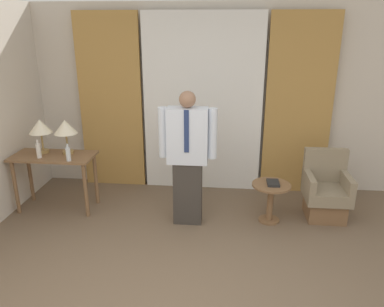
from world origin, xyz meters
name	(u,v)px	position (x,y,z in m)	size (l,w,h in m)	color
wall_back	(203,99)	(0.00, 3.21, 1.35)	(10.00, 0.06, 2.70)	beige
curtain_sheer_center	(203,105)	(0.00, 3.08, 1.29)	(1.72, 0.06, 2.58)	white
curtain_drape_left	(111,103)	(-1.36, 3.08, 1.29)	(0.93, 0.06, 2.58)	#B28442
curtain_drape_right	(299,107)	(1.36, 3.08, 1.29)	(0.93, 0.06, 2.58)	#B28442
desk	(54,165)	(-1.90, 2.18, 0.63)	(1.07, 0.51, 0.77)	brown
table_lamp_left	(40,128)	(-2.07, 2.26, 1.12)	(0.30, 0.30, 0.46)	#9E7F47
table_lamp_right	(65,128)	(-1.73, 2.26, 1.12)	(0.30, 0.30, 0.46)	#9E7F47
bottle_near_edge	(68,154)	(-1.61, 1.99, 0.86)	(0.06, 0.06, 0.22)	silver
bottle_by_lamp	(39,150)	(-2.03, 2.06, 0.87)	(0.06, 0.06, 0.24)	silver
person	(188,155)	(-0.10, 1.97, 0.91)	(0.70, 0.23, 1.68)	#38332D
armchair	(326,193)	(1.66, 2.30, 0.33)	(0.55, 0.55, 0.87)	brown
side_table	(271,196)	(0.94, 2.09, 0.35)	(0.48, 0.48, 0.51)	brown
book	(273,183)	(0.96, 2.10, 0.53)	(0.15, 0.21, 0.03)	black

